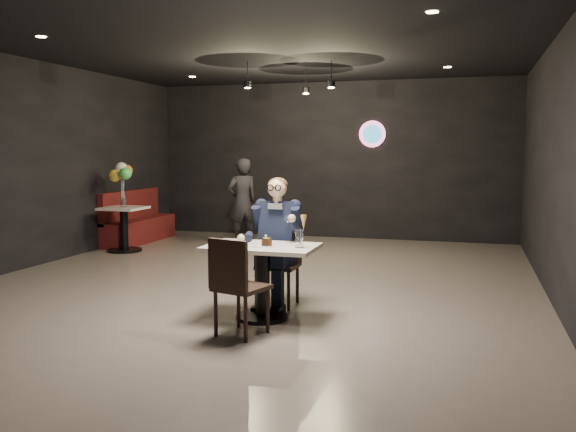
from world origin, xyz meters
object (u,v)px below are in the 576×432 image
(passerby, at_px, (242,202))
(chair_near, at_px, (242,286))
(sundae_glass, at_px, (299,239))
(booth_bench, at_px, (139,216))
(side_table, at_px, (124,227))
(chair_far, at_px, (278,264))
(seated_man, at_px, (278,240))
(balloon_vase, at_px, (123,202))
(main_table, at_px, (262,282))

(passerby, bearing_deg, chair_near, 69.13)
(sundae_glass, relative_size, booth_bench, 0.09)
(sundae_glass, xyz_separation_m, side_table, (-3.97, 3.29, -0.43))
(side_table, height_order, passerby, passerby)
(chair_far, height_order, chair_near, same)
(seated_man, distance_m, balloon_vase, 4.48)
(main_table, distance_m, chair_near, 0.56)
(seated_man, bearing_deg, main_table, -90.00)
(main_table, relative_size, chair_far, 1.20)
(seated_man, bearing_deg, sundae_glass, -55.64)
(seated_man, xyz_separation_m, passerby, (-1.94, 3.98, 0.06))
(booth_bench, relative_size, side_table, 2.33)
(sundae_glass, bearing_deg, seated_man, 124.36)
(chair_far, relative_size, sundae_glass, 5.21)
(seated_man, bearing_deg, side_table, 142.86)
(main_table, xyz_separation_m, chair_far, (0.00, 0.55, 0.09))
(sundae_glass, bearing_deg, booth_bench, 134.87)
(passerby, bearing_deg, seated_man, 74.22)
(main_table, relative_size, chair_near, 1.20)
(chair_far, height_order, passerby, passerby)
(chair_far, bearing_deg, booth_bench, 136.25)
(sundae_glass, bearing_deg, main_table, 175.21)
(booth_bench, bearing_deg, sundae_glass, -45.13)
(sundae_glass, distance_m, booth_bench, 6.06)
(seated_man, relative_size, sundae_glass, 8.16)
(chair_far, xyz_separation_m, passerby, (-1.94, 3.98, 0.32))
(chair_far, xyz_separation_m, booth_bench, (-3.87, 3.70, 0.02))
(sundae_glass, relative_size, side_table, 0.22)
(main_table, xyz_separation_m, side_table, (-3.57, 3.25, 0.04))
(main_table, xyz_separation_m, balloon_vase, (-3.57, 3.25, 0.45))
(chair_far, xyz_separation_m, sundae_glass, (0.40, -0.58, 0.38))
(balloon_vase, bearing_deg, chair_far, -37.14)
(chair_near, bearing_deg, seated_man, 106.39)
(chair_near, distance_m, balloon_vase, 5.23)
(chair_near, bearing_deg, side_table, 149.53)
(booth_bench, height_order, side_table, booth_bench)
(booth_bench, bearing_deg, passerby, 8.23)
(side_table, distance_m, balloon_vase, 0.42)
(sundae_glass, distance_m, side_table, 5.17)
(booth_bench, height_order, passerby, passerby)
(seated_man, height_order, balloon_vase, seated_man)
(main_table, bearing_deg, side_table, 137.65)
(balloon_vase, bearing_deg, seated_man, -37.14)
(sundae_glass, xyz_separation_m, passerby, (-2.33, 4.57, -0.06))
(balloon_vase, bearing_deg, chair_near, -46.86)
(main_table, height_order, balloon_vase, balloon_vase)
(chair_near, xyz_separation_m, sundae_glass, (0.40, 0.52, 0.38))
(chair_near, bearing_deg, sundae_glass, 68.97)
(seated_man, bearing_deg, balloon_vase, 142.86)
(seated_man, height_order, side_table, seated_man)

